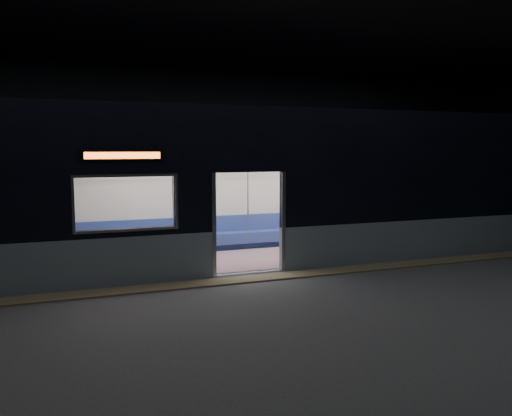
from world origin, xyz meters
TOP-DOWN VIEW (x-y plane):
  - station_floor at (0.00, 0.00)m, footprint 24.00×14.00m
  - station_envelope at (0.00, 0.00)m, footprint 24.00×14.00m
  - tactile_strip at (0.00, 0.55)m, footprint 22.80×0.50m
  - metro_car at (-0.00, 2.54)m, footprint 18.00×3.04m
  - passenger at (4.19, 3.55)m, footprint 0.42×0.69m
  - handbag at (4.20, 3.33)m, footprint 0.34×0.31m
  - transit_map at (3.94, 3.85)m, footprint 0.88×0.03m

SIDE VIEW (x-z plane):
  - station_floor at x=0.00m, z-range -0.01..0.00m
  - tactile_strip at x=0.00m, z-range 0.00..0.03m
  - handbag at x=4.20m, z-range 0.61..0.74m
  - passenger at x=4.19m, z-range 0.11..1.47m
  - transit_map at x=3.94m, z-range 1.15..1.72m
  - metro_car at x=0.00m, z-range 0.17..3.52m
  - station_envelope at x=0.00m, z-range 1.16..6.16m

